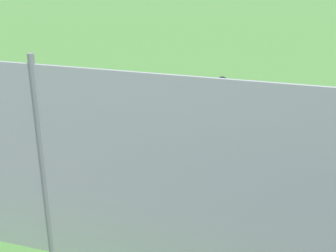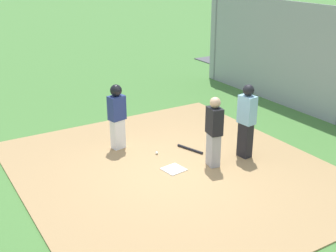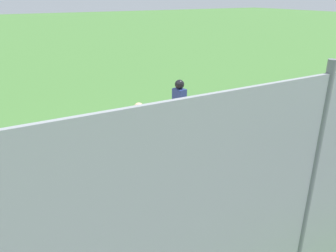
{
  "view_description": "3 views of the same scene",
  "coord_description": "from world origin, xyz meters",
  "px_view_note": "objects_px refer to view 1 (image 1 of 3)",
  "views": [
    {
      "loc": [
        3.67,
        -10.78,
        4.67
      ],
      "look_at": [
        0.73,
        -1.14,
        0.75
      ],
      "focal_mm": 47.77,
      "sensor_mm": 36.0,
      "label": 1
    },
    {
      "loc": [
        -7.37,
        4.63,
        4.45
      ],
      "look_at": [
        0.98,
        -0.45,
        0.65
      ],
      "focal_mm": 47.08,
      "sensor_mm": 36.0,
      "label": 2
    },
    {
      "loc": [
        -3.33,
        -7.66,
        4.02
      ],
      "look_at": [
        0.38,
        -1.12,
        1.01
      ],
      "focal_mm": 35.69,
      "sensor_mm": 36.0,
      "label": 3
    }
  ],
  "objects_px": {
    "catcher": "(134,114)",
    "umpire": "(119,123)",
    "home_plate": "(155,133)",
    "runner": "(221,102)",
    "baseball": "(185,137)",
    "baseball_bat": "(169,148)"
  },
  "relations": [
    {
      "from": "catcher",
      "to": "umpire",
      "type": "bearing_deg",
      "value": -169.51
    },
    {
      "from": "umpire",
      "to": "baseball_bat",
      "type": "distance_m",
      "value": 1.57
    },
    {
      "from": "umpire",
      "to": "home_plate",
      "type": "bearing_deg",
      "value": -14.66
    },
    {
      "from": "runner",
      "to": "baseball",
      "type": "distance_m",
      "value": 1.35
    },
    {
      "from": "home_plate",
      "to": "baseball_bat",
      "type": "height_order",
      "value": "baseball_bat"
    },
    {
      "from": "runner",
      "to": "catcher",
      "type": "bearing_deg",
      "value": 23.69
    },
    {
      "from": "home_plate",
      "to": "catcher",
      "type": "relative_size",
      "value": 0.27
    },
    {
      "from": "catcher",
      "to": "runner",
      "type": "xyz_separation_m",
      "value": [
        1.97,
        1.41,
        0.08
      ]
    },
    {
      "from": "baseball_bat",
      "to": "baseball",
      "type": "height_order",
      "value": "baseball"
    },
    {
      "from": "home_plate",
      "to": "runner",
      "type": "relative_size",
      "value": 0.27
    },
    {
      "from": "home_plate",
      "to": "umpire",
      "type": "distance_m",
      "value": 2.02
    },
    {
      "from": "home_plate",
      "to": "baseball",
      "type": "height_order",
      "value": "baseball"
    },
    {
      "from": "umpire",
      "to": "baseball_bat",
      "type": "xyz_separation_m",
      "value": [
        0.94,
        0.9,
        -0.89
      ]
    },
    {
      "from": "umpire",
      "to": "baseball_bat",
      "type": "relative_size",
      "value": 2.33
    },
    {
      "from": "catcher",
      "to": "baseball_bat",
      "type": "xyz_separation_m",
      "value": [
        0.94,
        -0.02,
        -0.8
      ]
    },
    {
      "from": "runner",
      "to": "baseball_bat",
      "type": "height_order",
      "value": "runner"
    },
    {
      "from": "runner",
      "to": "baseball",
      "type": "xyz_separation_m",
      "value": [
        -0.82,
        -0.61,
        -0.88
      ]
    },
    {
      "from": "catcher",
      "to": "umpire",
      "type": "height_order",
      "value": "umpire"
    },
    {
      "from": "runner",
      "to": "baseball_bat",
      "type": "distance_m",
      "value": 1.97
    },
    {
      "from": "runner",
      "to": "baseball",
      "type": "height_order",
      "value": "runner"
    },
    {
      "from": "umpire",
      "to": "runner",
      "type": "height_order",
      "value": "umpire"
    },
    {
      "from": "catcher",
      "to": "umpire",
      "type": "relative_size",
      "value": 0.92
    }
  ]
}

